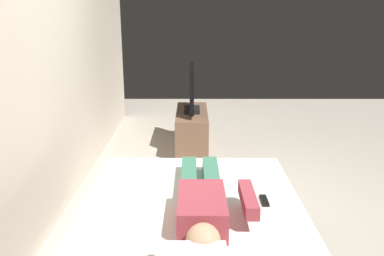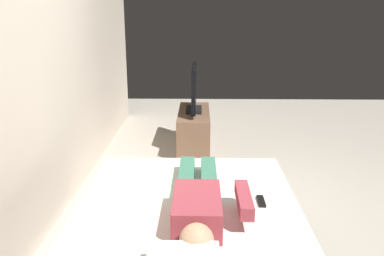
{
  "view_description": "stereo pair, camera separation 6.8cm",
  "coord_description": "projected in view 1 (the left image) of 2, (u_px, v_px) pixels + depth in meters",
  "views": [
    {
      "loc": [
        -3.12,
        0.32,
        1.75
      ],
      "look_at": [
        0.51,
        0.32,
        0.69
      ],
      "focal_mm": 37.62,
      "sensor_mm": 36.0,
      "label": 1
    },
    {
      "loc": [
        -3.12,
        0.25,
        1.75
      ],
      "look_at": [
        0.51,
        0.32,
        0.69
      ],
      "focal_mm": 37.62,
      "sensor_mm": 36.0,
      "label": 2
    }
  ],
  "objects": [
    {
      "name": "remote",
      "position": [
        264.0,
        201.0,
        2.65
      ],
      "size": [
        0.15,
        0.04,
        0.02
      ],
      "primitive_type": "cube",
      "color": "black",
      "rests_on": "bed"
    },
    {
      "name": "tv_stand",
      "position": [
        192.0,
        130.0,
        5.25
      ],
      "size": [
        1.1,
        0.4,
        0.5
      ],
      "primitive_type": "cube",
      "color": "brown",
      "rests_on": "ground"
    },
    {
      "name": "tv",
      "position": [
        192.0,
        90.0,
        5.1
      ],
      "size": [
        0.88,
        0.2,
        0.59
      ],
      "color": "black",
      "rests_on": "tv_stand"
    },
    {
      "name": "back_wall",
      "position": [
        52.0,
        53.0,
        3.48
      ],
      "size": [
        6.4,
        0.1,
        2.8
      ],
      "primitive_type": "cube",
      "color": "beige",
      "rests_on": "ground"
    },
    {
      "name": "bed",
      "position": [
        192.0,
        254.0,
        2.56
      ],
      "size": [
        2.08,
        1.52,
        0.54
      ],
      "color": "#333338",
      "rests_on": "ground"
    },
    {
      "name": "person",
      "position": [
        204.0,
        201.0,
        2.49
      ],
      "size": [
        1.26,
        0.46,
        0.18
      ],
      "color": "#993842",
      "rests_on": "bed"
    },
    {
      "name": "ground_plane",
      "position": [
        229.0,
        221.0,
        3.49
      ],
      "size": [
        10.0,
        10.0,
        0.0
      ],
      "primitive_type": "plane",
      "color": "#ADA393"
    }
  ]
}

